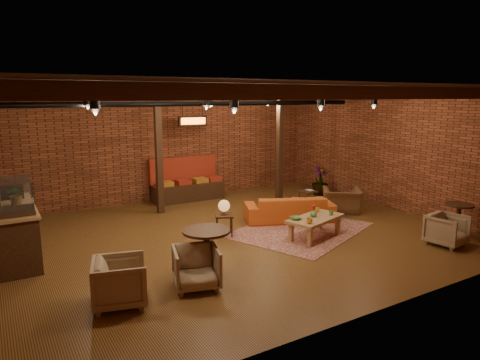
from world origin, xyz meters
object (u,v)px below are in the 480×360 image
armchair_a (120,279)px  side_table_book (308,192)px  armchair_right (342,197)px  sofa (289,208)px  armchair_b (196,265)px  round_table_left (207,245)px  coffee_table (315,220)px  side_table_lamp (224,209)px  round_table_right (459,214)px  plant_tall (321,152)px  armchair_far (447,228)px

armchair_a → side_table_book: (6.00, 3.01, 0.04)m
armchair_right → sofa: bearing=35.8°
side_table_book → armchair_b: bearing=-147.5°
sofa → round_table_left: (-3.24, -1.98, 0.25)m
round_table_left → armchair_right: bearing=21.2°
coffee_table → side_table_lamp: (-1.62, 1.11, 0.21)m
round_table_right → plant_tall: size_ratio=0.26×
armchair_a → armchair_b: size_ratio=1.06×
armchair_right → armchair_far: armchair_right is taller
side_table_lamp → round_table_left: bearing=-126.3°
sofa → round_table_right: 3.77m
armchair_right → armchair_b: bearing=60.9°
round_table_left → plant_tall: (5.76, 3.74, 0.77)m
armchair_a → armchair_far: size_ratio=1.10×
side_table_lamp → round_table_left: 2.19m
round_table_left → side_table_lamp: bearing=53.7°
coffee_table → round_table_right: bearing=-27.3°
coffee_table → armchair_b: armchair_b is taller
side_table_lamp → side_table_book: size_ratio=1.69×
round_table_left → plant_tall: 6.91m
coffee_table → armchair_right: (2.00, 1.26, 0.01)m
armchair_a → sofa: bearing=-50.2°
side_table_lamp → round_table_right: bearing=-30.0°
armchair_a → armchair_b: bearing=-77.0°
round_table_left → armchair_b: size_ratio=1.14×
side_table_lamp → plant_tall: (4.46, 1.98, 0.72)m
side_table_lamp → plant_tall: plant_tall is taller
side_table_book → round_table_left: bearing=-148.2°
sofa → coffee_table: (-0.32, -1.32, 0.09)m
coffee_table → round_table_left: 2.99m
armchair_far → plant_tall: bearing=72.1°
round_table_left → armchair_far: (4.96, -1.09, -0.21)m
sofa → armchair_far: armchair_far is taller
side_table_lamp → round_table_right: side_table_lamp is taller
armchair_right → round_table_right: size_ratio=1.36×
armchair_a → coffee_table: bearing=-63.8°
coffee_table → side_table_book: bearing=53.7°
armchair_a → round_table_right: armchair_a is taller
sofa → armchair_a: bearing=47.3°
side_table_lamp → armchair_far: side_table_lamp is taller
sofa → side_table_lamp: bearing=28.7°
armchair_far → armchair_b: bearing=162.7°
round_table_left → plant_tall: size_ratio=0.31×
round_table_right → armchair_far: size_ratio=1.00×
sofa → coffee_table: coffee_table is taller
round_table_right → round_table_left: bearing=172.0°
armchair_b → round_table_right: armchair_b is taller
sofa → armchair_b: armchair_b is taller
armchair_a → side_table_lamp: bearing=-39.8°
side_table_lamp → side_table_book: side_table_lamp is taller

